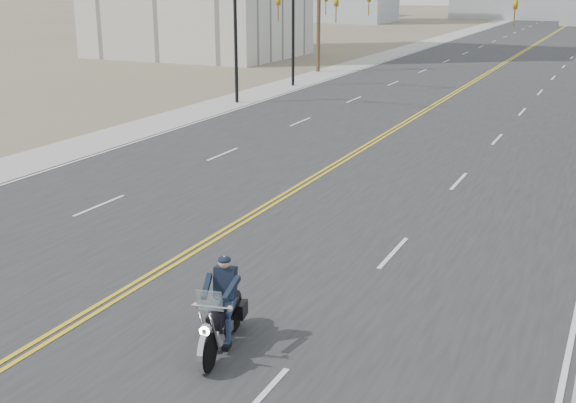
{
  "coord_description": "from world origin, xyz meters",
  "views": [
    {
      "loc": [
        10.21,
        -5.74,
        7.13
      ],
      "look_at": [
        2.58,
        10.43,
        1.6
      ],
      "focal_mm": 45.0,
      "sensor_mm": 36.0,
      "label": 1
    }
  ],
  "objects": [
    {
      "name": "sidewalk_left",
      "position": [
        -11.5,
        70.0,
        0.01
      ],
      "size": [
        3.0,
        200.0,
        0.01
      ],
      "primitive_type": "cube",
      "color": "#A5A5A0",
      "rests_on": "ground"
    },
    {
      "name": "traffic_mast_far",
      "position": [
        -9.31,
        40.0,
        4.87
      ],
      "size": [
        6.1,
        0.26,
        7.0
      ],
      "color": "black",
      "rests_on": "ground"
    },
    {
      "name": "traffic_mast_left",
      "position": [
        -8.98,
        32.0,
        4.94
      ],
      "size": [
        7.1,
        0.26,
        7.0
      ],
      "color": "black",
      "rests_on": "ground"
    },
    {
      "name": "road",
      "position": [
        0.0,
        70.0,
        0.01
      ],
      "size": [
        20.0,
        200.0,
        0.01
      ],
      "primitive_type": "cube",
      "color": "#303033",
      "rests_on": "ground"
    },
    {
      "name": "motorcyclist",
      "position": [
        3.46,
        5.43,
        0.94
      ],
      "size": [
        1.54,
        2.58,
        1.88
      ],
      "primitive_type": null,
      "rotation": [
        0.0,
        0.0,
        3.36
      ],
      "color": "black",
      "rests_on": "ground"
    },
    {
      "name": "utility_pole_left",
      "position": [
        -12.5,
        48.0,
        5.48
      ],
      "size": [
        2.2,
        0.3,
        10.5
      ],
      "color": "brown",
      "rests_on": "ground"
    }
  ]
}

